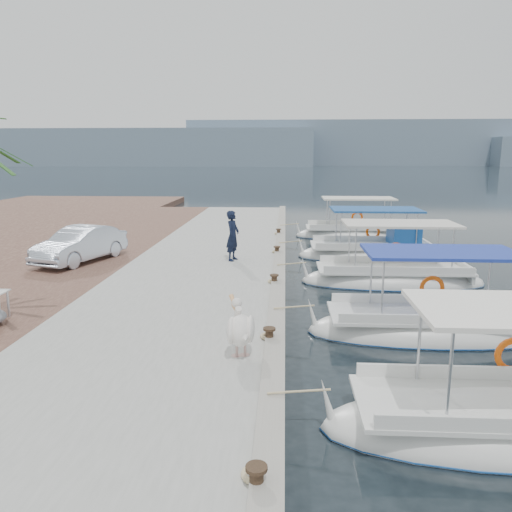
{
  "coord_description": "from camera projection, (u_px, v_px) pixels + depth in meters",
  "views": [
    {
      "loc": [
        -0.04,
        -13.99,
        4.6
      ],
      "look_at": [
        -1.0,
        2.59,
        1.2
      ],
      "focal_mm": 35.0,
      "sensor_mm": 36.0,
      "label": 1
    }
  ],
  "objects": [
    {
      "name": "fishing_caique_c",
      "position": [
        392.0,
        280.0,
        18.01
      ],
      "size": [
        6.56,
        2.28,
        2.83
      ],
      "color": "silver",
      "rests_on": "ground"
    },
    {
      "name": "fishing_caique_b",
      "position": [
        429.0,
        330.0,
        12.89
      ],
      "size": [
        6.29,
        2.2,
        2.83
      ],
      "color": "silver",
      "rests_on": "ground"
    },
    {
      "name": "parked_car",
      "position": [
        80.0,
        244.0,
        19.26
      ],
      "size": [
        2.63,
        4.36,
        1.36
      ],
      "primitive_type": "imported",
      "rotation": [
        0.0,
        0.0,
        -0.31
      ],
      "color": "silver",
      "rests_on": "cobblestone_strip"
    },
    {
      "name": "pelican",
      "position": [
        240.0,
        329.0,
        10.23
      ],
      "size": [
        0.71,
        1.47,
        1.14
      ],
      "color": "tan",
      "rests_on": "concrete_quay"
    },
    {
      "name": "fisherman",
      "position": [
        233.0,
        236.0,
        19.43
      ],
      "size": [
        0.65,
        0.82,
        1.96
      ],
      "primitive_type": "imported",
      "rotation": [
        0.0,
        0.0,
        1.29
      ],
      "color": "black",
      "rests_on": "concrete_quay"
    },
    {
      "name": "distant_hills",
      "position": [
        356.0,
        147.0,
        208.47
      ],
      "size": [
        330.0,
        60.0,
        18.0
      ],
      "color": "slate",
      "rests_on": "ground"
    },
    {
      "name": "quay_curb",
      "position": [
        280.0,
        260.0,
        19.4
      ],
      "size": [
        0.44,
        40.0,
        0.12
      ],
      "primitive_type": "cube",
      "color": "gray",
      "rests_on": "concrete_quay"
    },
    {
      "name": "concrete_quay",
      "position": [
        209.0,
        267.0,
        19.62
      ],
      "size": [
        6.0,
        40.0,
        0.5
      ],
      "primitive_type": "cube",
      "color": "#969691",
      "rests_on": "ground"
    },
    {
      "name": "fishing_caique_d",
      "position": [
        372.0,
        253.0,
        22.52
      ],
      "size": [
        6.48,
        2.56,
        2.83
      ],
      "color": "silver",
      "rests_on": "ground"
    },
    {
      "name": "mooring_bollards",
      "position": [
        274.0,
        279.0,
        15.95
      ],
      "size": [
        0.28,
        20.28,
        0.33
      ],
      "color": "black",
      "rests_on": "concrete_quay"
    },
    {
      "name": "fishing_caique_e",
      "position": [
        354.0,
        235.0,
        28.11
      ],
      "size": [
        6.58,
        2.38,
        2.83
      ],
      "color": "silver",
      "rests_on": "ground"
    },
    {
      "name": "ground",
      "position": [
        285.0,
        314.0,
        14.61
      ],
      "size": [
        400.0,
        400.0,
        0.0
      ],
      "primitive_type": "plane",
      "color": "black",
      "rests_on": "ground"
    },
    {
      "name": "cobblestone_strip",
      "position": [
        85.0,
        265.0,
        19.9
      ],
      "size": [
        4.0,
        40.0,
        0.5
      ],
      "primitive_type": "cube",
      "color": "#52342B",
      "rests_on": "ground"
    }
  ]
}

